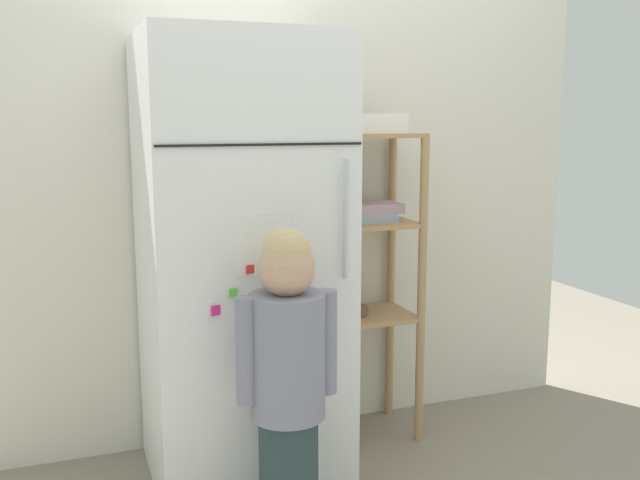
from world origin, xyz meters
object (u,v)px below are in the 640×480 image
Objects in this scene: fruit_bin at (373,125)px; refrigerator at (241,263)px; pantry_shelf_unit at (369,252)px; child_standing at (287,355)px.

refrigerator is at bearing -164.20° from fruit_bin.
refrigerator is at bearing -165.53° from pantry_shelf_unit.
refrigerator is 1.61× the size of child_standing.
pantry_shelf_unit is at bearing 48.17° from child_standing.
pantry_shelf_unit is 0.53m from fruit_bin.
refrigerator reaches higher than fruit_bin.
child_standing is (0.02, -0.48, -0.21)m from refrigerator.
pantry_shelf_unit is 5.93× the size of fruit_bin.
pantry_shelf_unit is (0.59, 0.15, -0.02)m from refrigerator.
fruit_bin is at bearing 46.80° from pantry_shelf_unit.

